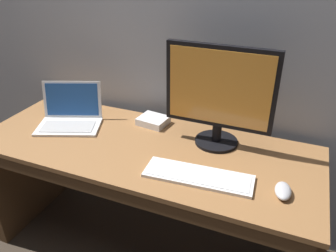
{
  "coord_description": "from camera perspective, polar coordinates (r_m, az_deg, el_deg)",
  "views": [
    {
      "loc": [
        0.67,
        -1.3,
        1.62
      ],
      "look_at": [
        0.13,
        0.0,
        0.86
      ],
      "focal_mm": 36.02,
      "sensor_mm": 36.0,
      "label": 1
    }
  ],
  "objects": [
    {
      "name": "ground_plane",
      "position": [
        2.18,
        -3.41,
        -19.67
      ],
      "size": [
        14.0,
        14.0,
        0.0
      ],
      "primitive_type": "plane",
      "color": "#382D23"
    },
    {
      "name": "external_monitor",
      "position": [
        1.61,
        8.65,
        5.36
      ],
      "size": [
        0.53,
        0.22,
        0.51
      ],
      "color": "black",
      "rests_on": "desk"
    },
    {
      "name": "external_drive_box",
      "position": [
        1.91,
        -2.53,
        0.91
      ],
      "size": [
        0.17,
        0.15,
        0.04
      ],
      "primitive_type": "cube",
      "rotation": [
        0.0,
        0.0,
        -0.13
      ],
      "color": "silver",
      "rests_on": "desk"
    },
    {
      "name": "laptop_white",
      "position": [
        1.97,
        -16.2,
        1.8
      ],
      "size": [
        0.41,
        0.36,
        0.22
      ],
      "color": "white",
      "rests_on": "desk"
    },
    {
      "name": "computer_mouse",
      "position": [
        1.47,
        18.89,
        -10.34
      ],
      "size": [
        0.08,
        0.12,
        0.04
      ],
      "primitive_type": "ellipsoid",
      "rotation": [
        0.0,
        0.0,
        0.12
      ],
      "color": "#B7B7BC",
      "rests_on": "desk"
    },
    {
      "name": "desk",
      "position": [
        1.84,
        -3.99,
        -9.72
      ],
      "size": [
        1.73,
        0.67,
        0.72
      ],
      "color": "olive",
      "rests_on": "ground"
    },
    {
      "name": "wired_keyboard",
      "position": [
        1.49,
        5.14,
        -8.44
      ],
      "size": [
        0.49,
        0.18,
        0.02
      ],
      "color": "white",
      "rests_on": "desk"
    }
  ]
}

